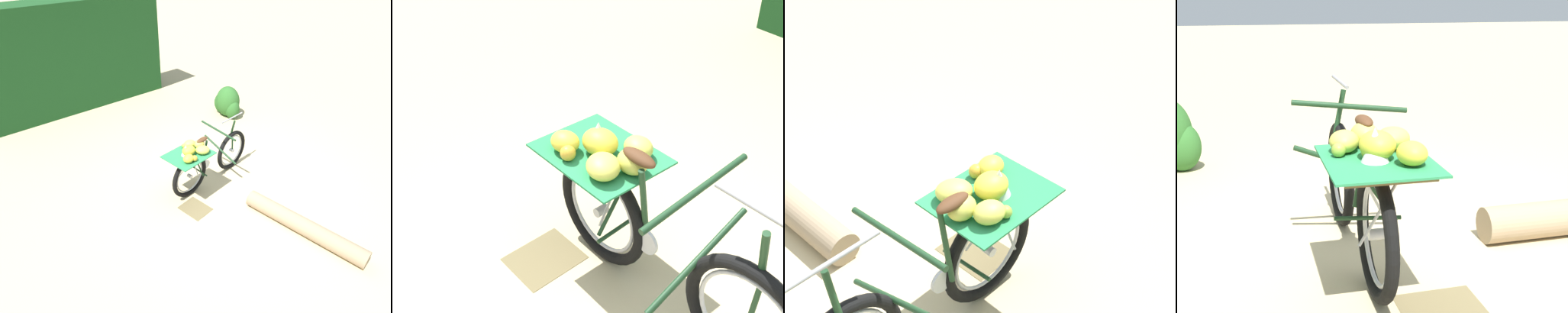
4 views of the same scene
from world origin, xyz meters
TOP-DOWN VIEW (x-y plane):
  - ground_plane at (0.00, 0.00)m, footprint 60.00×60.00m
  - bicycle at (-0.26, -0.25)m, footprint 0.71×1.78m
  - leaf_litter_patch at (0.03, -0.84)m, footprint 0.44×0.36m

SIDE VIEW (x-z plane):
  - ground_plane at x=0.00m, z-range 0.00..0.00m
  - leaf_litter_patch at x=0.03m, z-range 0.00..0.01m
  - bicycle at x=-0.26m, z-range -0.01..1.02m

